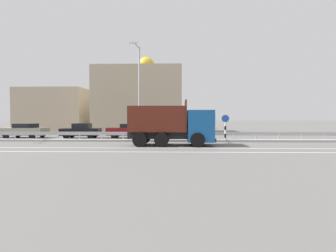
{
  "coord_description": "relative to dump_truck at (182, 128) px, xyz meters",
  "views": [
    {
      "loc": [
        0.8,
        -20.35,
        2.11
      ],
      "look_at": [
        0.17,
        1.05,
        1.41
      ],
      "focal_mm": 28.0,
      "sensor_mm": 36.0,
      "label": 1
    }
  ],
  "objects": [
    {
      "name": "lane_strip_0",
      "position": [
        -0.89,
        -1.79,
        -1.32
      ],
      "size": [
        66.26,
        0.16,
        0.01
      ],
      "primitive_type": "cube",
      "color": "silver",
      "rests_on": "ground_plane"
    },
    {
      "name": "median_island",
      "position": [
        -1.3,
        3.31,
        -1.23
      ],
      "size": [
        36.44,
        1.1,
        0.18
      ],
      "primitive_type": "cube",
      "color": "gray",
      "rests_on": "ground_plane"
    },
    {
      "name": "background_building_1",
      "position": [
        -5.73,
        18.32,
        3.2
      ],
      "size": [
        11.99,
        8.52,
        9.06
      ],
      "primitive_type": "cube",
      "color": "tan",
      "rests_on": "ground_plane"
    },
    {
      "name": "church_tower",
      "position": [
        -6.07,
        29.46,
        5.25
      ],
      "size": [
        3.6,
        3.6,
        14.31
      ],
      "color": "silver",
      "rests_on": "ground_plane"
    },
    {
      "name": "parked_car_5",
      "position": [
        -0.27,
        7.11,
        -0.56
      ],
      "size": [
        4.03,
        1.87,
        1.55
      ],
      "rotation": [
        0.0,
        0.0,
        1.54
      ],
      "color": "#335B33",
      "rests_on": "ground_plane"
    },
    {
      "name": "background_building_0",
      "position": [
        -19.46,
        21.78,
        1.96
      ],
      "size": [
        10.05,
        8.62,
        6.56
      ],
      "primitive_type": "cube",
      "color": "tan",
      "rests_on": "ground_plane"
    },
    {
      "name": "lane_strip_1",
      "position": [
        -0.89,
        -3.85,
        -1.32
      ],
      "size": [
        66.26,
        0.16,
        0.01
      ],
      "primitive_type": "cube",
      "color": "silver",
      "rests_on": "ground_plane"
    },
    {
      "name": "parked_car_4",
      "position": [
        -5.32,
        6.94,
        -0.56
      ],
      "size": [
        4.44,
        1.99,
        1.47
      ],
      "rotation": [
        0.0,
        0.0,
        1.63
      ],
      "color": "maroon",
      "rests_on": "ground_plane"
    },
    {
      "name": "parked_car_2",
      "position": [
        -16.04,
        6.7,
        -0.56
      ],
      "size": [
        4.56,
        2.22,
        1.49
      ],
      "rotation": [
        0.0,
        0.0,
        1.51
      ],
      "color": "gray",
      "rests_on": "ground_plane"
    },
    {
      "name": "dump_truck",
      "position": [
        0.0,
        0.0,
        0.0
      ],
      "size": [
        6.47,
        2.7,
        3.4
      ],
      "rotation": [
        0.0,
        0.0,
        -1.58
      ],
      "color": "#144C8C",
      "rests_on": "ground_plane"
    },
    {
      "name": "median_road_sign",
      "position": [
        3.85,
        3.31,
        -0.09
      ],
      "size": [
        0.69,
        0.16,
        2.37
      ],
      "color": "white",
      "rests_on": "ground_plane"
    },
    {
      "name": "parked_car_3",
      "position": [
        -10.1,
        6.51,
        -0.56
      ],
      "size": [
        3.93,
        2.08,
        1.52
      ],
      "rotation": [
        0.0,
        0.0,
        1.63
      ],
      "color": "black",
      "rests_on": "ground_plane"
    },
    {
      "name": "median_guardrail",
      "position": [
        -1.3,
        4.47,
        -0.75
      ],
      "size": [
        66.26,
        0.09,
        0.78
      ],
      "color": "#9EA0A5",
      "rests_on": "ground_plane"
    },
    {
      "name": "ground_plane",
      "position": [
        -1.3,
        0.6,
        -1.32
      ],
      "size": [
        320.0,
        320.0,
        0.0
      ],
      "primitive_type": "plane",
      "color": "#605E5B"
    },
    {
      "name": "street_lamp_1",
      "position": [
        -3.72,
        3.04,
        3.32
      ],
      "size": [
        0.71,
        2.35,
        8.3
      ],
      "color": "#ADADB2",
      "rests_on": "ground_plane"
    }
  ]
}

